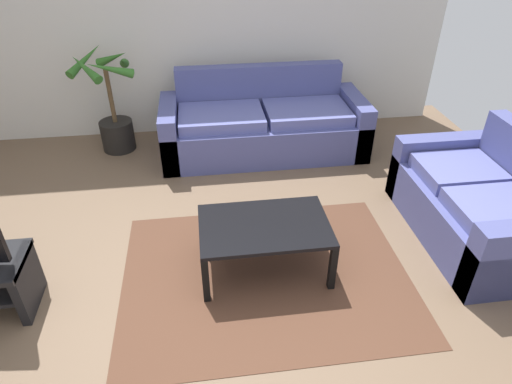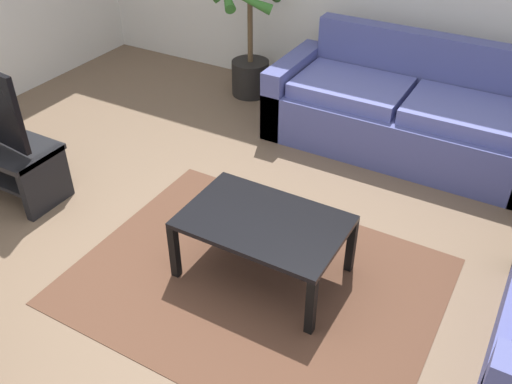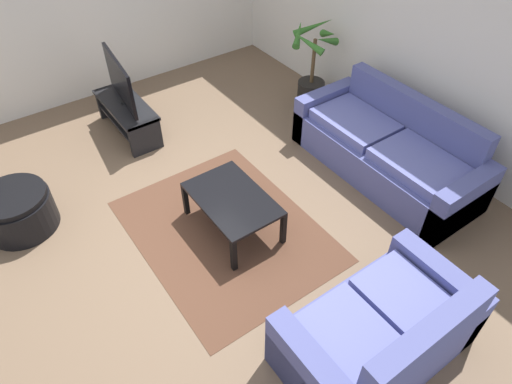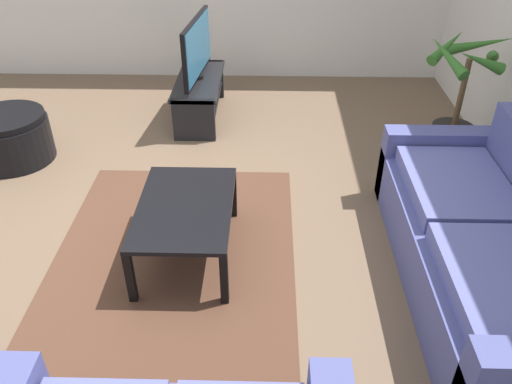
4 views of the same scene
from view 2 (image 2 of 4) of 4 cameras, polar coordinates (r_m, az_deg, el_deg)
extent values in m
plane|color=brown|center=(3.60, -7.97, -8.89)|extent=(6.60, 6.60, 0.00)
cube|color=#4C518C|center=(4.90, 14.73, 6.41)|extent=(2.26, 0.90, 0.42)
cube|color=#4C518C|center=(5.04, 16.80, 12.61)|extent=(1.90, 0.16, 0.48)
cube|color=#4C518C|center=(5.16, 3.78, 10.35)|extent=(0.18, 0.90, 0.62)
cube|color=#5D63A4|center=(4.85, 9.66, 10.42)|extent=(0.91, 0.66, 0.12)
cube|color=#5D63A4|center=(4.66, 20.60, 7.46)|extent=(0.91, 0.66, 0.12)
cube|color=black|center=(4.31, -20.57, 0.94)|extent=(0.06, 0.41, 0.43)
cube|color=black|center=(3.36, 0.78, -3.04)|extent=(0.98, 0.64, 0.03)
cube|color=black|center=(3.51, -8.28, -5.98)|extent=(0.05, 0.05, 0.39)
cube|color=black|center=(3.16, 5.60, -11.54)|extent=(0.05, 0.05, 0.39)
cube|color=black|center=(3.87, -3.13, -1.01)|extent=(0.05, 0.05, 0.39)
cube|color=black|center=(3.56, 9.63, -5.39)|extent=(0.05, 0.05, 0.39)
cube|color=#513323|center=(3.56, -0.07, -9.01)|extent=(2.20, 1.70, 0.01)
cylinder|color=black|center=(5.72, -0.57, 11.54)|extent=(0.37, 0.37, 0.34)
cylinder|color=brown|center=(5.55, -0.60, 16.08)|extent=(0.05, 0.05, 0.62)
cone|color=#306924|center=(5.21, -0.95, 18.96)|extent=(0.47, 0.28, 0.26)
camera|label=1|loc=(1.70, -72.76, 9.87)|focal=31.12mm
camera|label=3|loc=(1.96, 116.05, 21.48)|focal=32.04mm
camera|label=4|loc=(3.25, 62.68, 17.07)|focal=36.25mm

